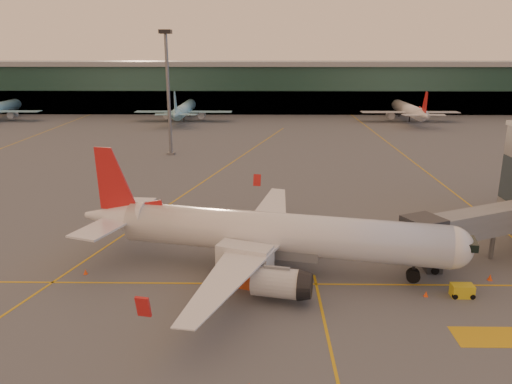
{
  "coord_description": "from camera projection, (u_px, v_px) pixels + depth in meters",
  "views": [
    {
      "loc": [
        -0.17,
        -38.99,
        22.0
      ],
      "look_at": [
        -1.05,
        19.82,
        5.0
      ],
      "focal_mm": 35.0,
      "sensor_mm": 36.0,
      "label": 1
    }
  ],
  "objects": [
    {
      "name": "ground",
      "position": [
        265.0,
        310.0,
        43.56
      ],
      "size": [
        600.0,
        600.0,
        0.0
      ],
      "primitive_type": "plane",
      "color": "#4C4F54",
      "rests_on": "ground"
    },
    {
      "name": "taxi_markings",
      "position": [
        222.0,
        180.0,
        86.4
      ],
      "size": [
        100.12,
        173.0,
        0.01
      ],
      "color": "gold",
      "rests_on": "ground"
    },
    {
      "name": "mast_west_near",
      "position": [
        168.0,
        84.0,
        103.12
      ],
      "size": [
        2.4,
        2.4,
        25.6
      ],
      "color": "slate",
      "rests_on": "ground"
    },
    {
      "name": "catering_truck",
      "position": [
        245.0,
        262.0,
        47.64
      ],
      "size": [
        5.66,
        3.93,
        4.04
      ],
      "rotation": [
        0.0,
        0.0,
        -0.36
      ],
      "color": "#B7411A",
      "rests_on": "ground"
    },
    {
      "name": "cone_wing_left",
      "position": [
        264.0,
        215.0,
        67.69
      ],
      "size": [
        0.42,
        0.42,
        0.54
      ],
      "color": "#FF480D",
      "rests_on": "ground"
    },
    {
      "name": "terminal",
      "position": [
        264.0,
        87.0,
        177.33
      ],
      "size": [
        400.0,
        20.0,
        17.6
      ],
      "color": "#19382D",
      "rests_on": "ground"
    },
    {
      "name": "main_airplane",
      "position": [
        267.0,
        234.0,
        50.3
      ],
      "size": [
        39.72,
        36.11,
        12.08
      ],
      "rotation": [
        0.0,
        0.0,
        -0.21
      ],
      "color": "white",
      "rests_on": "ground"
    },
    {
      "name": "cone_fwd",
      "position": [
        426.0,
        294.0,
        45.86
      ],
      "size": [
        0.41,
        0.41,
        0.52
      ],
      "color": "#FF480D",
      "rests_on": "ground"
    },
    {
      "name": "gpu_cart",
      "position": [
        462.0,
        291.0,
        45.73
      ],
      "size": [
        2.08,
        1.24,
        1.19
      ],
      "rotation": [
        0.0,
        0.0,
        -0.01
      ],
      "color": "gold",
      "rests_on": "ground"
    },
    {
      "name": "distant_aircraft_row",
      "position": [
        94.0,
        120.0,
        157.68
      ],
      "size": [
        225.0,
        34.0,
        13.0
      ],
      "color": "#7FBED4",
      "rests_on": "ground"
    },
    {
      "name": "cone_tail",
      "position": [
        86.0,
        272.0,
        50.39
      ],
      "size": [
        0.42,
        0.42,
        0.53
      ],
      "color": "#FF480D",
      "rests_on": "ground"
    },
    {
      "name": "cone_nose",
      "position": [
        490.0,
        277.0,
        49.05
      ],
      "size": [
        0.48,
        0.48,
        0.62
      ],
      "color": "#FF480D",
      "rests_on": "ground"
    },
    {
      "name": "jet_bridge",
      "position": [
        504.0,
        220.0,
        53.75
      ],
      "size": [
        22.75,
        12.82,
        5.95
      ],
      "color": "slate",
      "rests_on": "ground"
    }
  ]
}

